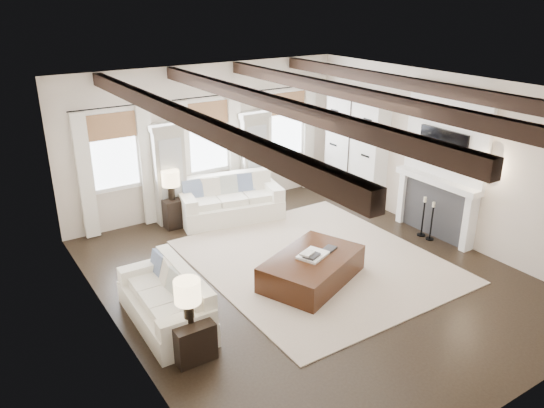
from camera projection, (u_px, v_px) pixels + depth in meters
ground at (309, 276)px, 9.17m from camera, size 7.50×7.50×0.00m
room_shell at (315, 152)px, 9.54m from camera, size 6.54×7.54×3.22m
area_rug at (316, 261)px, 9.66m from camera, size 3.96×4.47×0.02m
sofa_back at (230, 202)px, 11.40m from camera, size 2.30×1.38×0.92m
sofa_left at (169, 302)px, 7.80m from camera, size 0.91×1.92×0.82m
ottoman at (312, 269)px, 8.93m from camera, size 2.07×1.71×0.47m
tray at (313, 255)px, 8.85m from camera, size 0.61×0.54×0.04m
book_lower at (312, 255)px, 8.75m from camera, size 0.32×0.28×0.04m
book_upper at (307, 253)px, 8.74m from camera, size 0.27×0.24×0.03m
book_loose at (330, 249)px, 9.08m from camera, size 0.29×0.26×0.03m
side_table_front at (191, 338)px, 7.09m from camera, size 0.54×0.54×0.54m
lamp_front at (188, 294)px, 6.83m from camera, size 0.35×0.35×0.61m
side_table_back at (173, 213)px, 11.01m from camera, size 0.40×0.40×0.60m
lamp_back at (171, 180)px, 10.74m from camera, size 0.36×0.36×0.62m
candlestick_near at (431, 224)px, 10.41m from camera, size 0.16×0.16×0.79m
candlestick_far at (423, 220)px, 10.58m from camera, size 0.17×0.17×0.83m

